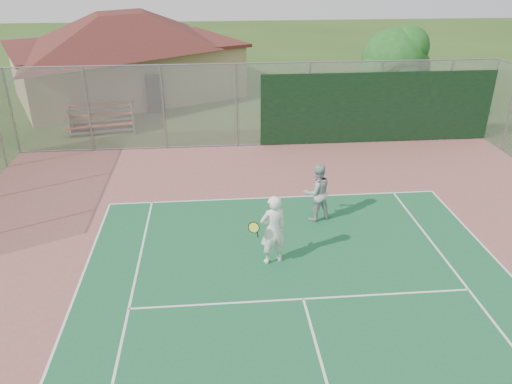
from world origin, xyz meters
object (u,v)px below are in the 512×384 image
(bleachers, at_px, (101,118))
(player_grey_back, at_px, (317,193))
(tree, at_px, (395,63))
(player_white_front, at_px, (273,230))
(clubhouse, at_px, (124,46))

(bleachers, xyz_separation_m, player_grey_back, (8.22, -9.44, 0.32))
(tree, bearing_deg, player_white_front, -122.46)
(player_white_front, height_order, player_grey_back, player_white_front)
(clubhouse, distance_m, bleachers, 6.65)
(tree, bearing_deg, bleachers, 174.80)
(bleachers, xyz_separation_m, tree, (13.27, -1.21, 2.50))
(bleachers, height_order, player_grey_back, player_grey_back)
(player_white_front, distance_m, player_grey_back, 2.77)
(player_white_front, xyz_separation_m, player_grey_back, (1.62, 2.25, -0.07))
(clubhouse, xyz_separation_m, player_grey_back, (7.85, -15.71, -1.85))
(player_grey_back, bearing_deg, player_white_front, 37.51)
(player_white_front, bearing_deg, tree, -138.28)
(bleachers, xyz_separation_m, player_white_front, (6.60, -11.68, 0.39))
(clubhouse, relative_size, bleachers, 4.61)
(clubhouse, distance_m, player_grey_back, 17.66)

